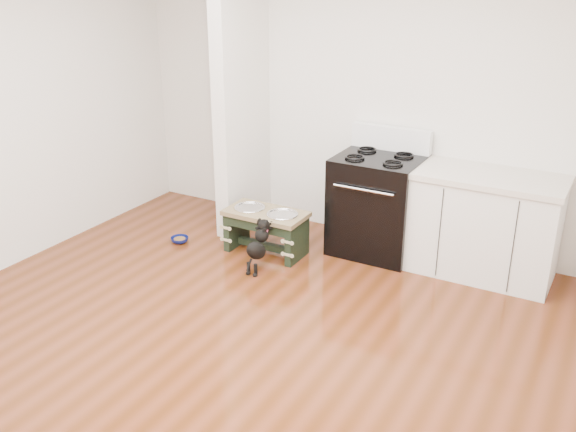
# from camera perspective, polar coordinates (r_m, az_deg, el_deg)

# --- Properties ---
(ground) EXTENTS (5.00, 5.00, 0.00)m
(ground) POSITION_cam_1_polar(r_m,az_deg,el_deg) (4.60, -5.73, -12.41)
(ground) COLOR #4D240D
(ground) RESTS_ON ground
(room_shell) EXTENTS (5.00, 5.00, 5.00)m
(room_shell) POSITION_cam_1_polar(r_m,az_deg,el_deg) (3.92, -6.63, 7.50)
(room_shell) COLOR silver
(room_shell) RESTS_ON ground
(partition_wall) EXTENTS (0.15, 0.80, 2.70)m
(partition_wall) POSITION_cam_1_polar(r_m,az_deg,el_deg) (6.32, -4.14, 10.67)
(partition_wall) COLOR silver
(partition_wall) RESTS_ON ground
(oven_range) EXTENTS (0.76, 0.69, 1.14)m
(oven_range) POSITION_cam_1_polar(r_m,az_deg,el_deg) (5.98, 7.92, 1.13)
(oven_range) COLOR black
(oven_range) RESTS_ON ground
(cabinet_run) EXTENTS (1.24, 0.64, 0.91)m
(cabinet_run) POSITION_cam_1_polar(r_m,az_deg,el_deg) (5.76, 17.05, -0.79)
(cabinet_run) COLOR silver
(cabinet_run) RESTS_ON ground
(dog_feeder) EXTENTS (0.75, 0.40, 0.43)m
(dog_feeder) POSITION_cam_1_polar(r_m,az_deg,el_deg) (5.95, -2.00, -0.67)
(dog_feeder) COLOR black
(dog_feeder) RESTS_ON ground
(puppy) EXTENTS (0.13, 0.39, 0.46)m
(puppy) POSITION_cam_1_polar(r_m,az_deg,el_deg) (5.63, -2.65, -2.52)
(puppy) COLOR black
(puppy) RESTS_ON ground
(floor_bowl) EXTENTS (0.22, 0.22, 0.05)m
(floor_bowl) POSITION_cam_1_polar(r_m,az_deg,el_deg) (6.35, -9.61, -2.10)
(floor_bowl) COLOR #0B134E
(floor_bowl) RESTS_ON ground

